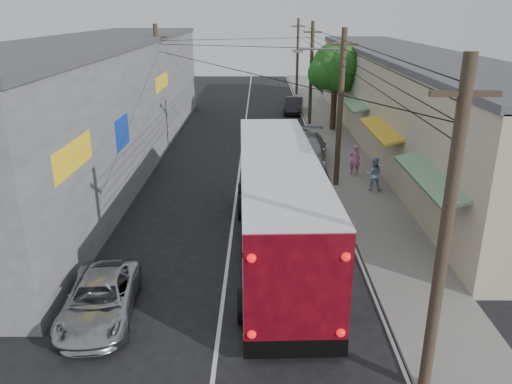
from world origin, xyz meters
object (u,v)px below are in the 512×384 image
at_px(parked_car_mid, 300,141).
at_px(coach_bus, 278,203).
at_px(parked_car_far, 294,105).
at_px(parked_suv, 304,152).
at_px(jeepney, 100,299).
at_px(pedestrian_far, 374,174).
at_px(pedestrian_near, 355,159).

bearing_deg(parked_car_mid, coach_bus, -94.67).
bearing_deg(parked_car_far, coach_bus, -87.20).
relative_size(coach_bus, parked_suv, 2.09).
height_order(jeepney, pedestrian_far, pedestrian_far).
height_order(coach_bus, parked_suv, coach_bus).
xyz_separation_m(parked_suv, parked_car_far, (0.45, 16.54, -0.22)).
bearing_deg(jeepney, parked_car_far, 70.30).
xyz_separation_m(parked_car_mid, pedestrian_far, (3.15, -7.88, 0.26)).
bearing_deg(parked_suv, coach_bus, -92.97).
bearing_deg(parked_car_far, parked_car_mid, -84.20).
bearing_deg(jeepney, parked_car_mid, 62.78).
relative_size(parked_suv, parked_car_mid, 1.52).
height_order(coach_bus, jeepney, coach_bus).
distance_m(parked_suv, pedestrian_far, 5.40).
xyz_separation_m(parked_car_mid, pedestrian_near, (2.67, -5.20, 0.25)).
distance_m(parked_car_far, pedestrian_near, 18.38).
relative_size(jeepney, pedestrian_near, 2.62).
bearing_deg(parked_suv, pedestrian_far, -47.24).
bearing_deg(pedestrian_far, parked_suv, -44.29).
bearing_deg(jeepney, parked_suv, 58.54).
xyz_separation_m(parked_car_far, pedestrian_near, (2.22, -18.24, 0.26)).
bearing_deg(parked_car_far, pedestrian_far, -74.88).
distance_m(parked_car_far, pedestrian_far, 21.10).
distance_m(parked_car_mid, pedestrian_near, 5.85).
distance_m(parked_suv, parked_car_mid, 3.50).
height_order(jeepney, parked_suv, parked_suv).
bearing_deg(pedestrian_near, parked_car_far, -78.12).
height_order(coach_bus, pedestrian_far, coach_bus).
height_order(parked_suv, parked_car_mid, parked_suv).
distance_m(jeepney, parked_car_mid, 20.39).
bearing_deg(pedestrian_near, jeepney, 58.82).
distance_m(coach_bus, pedestrian_near, 10.39).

